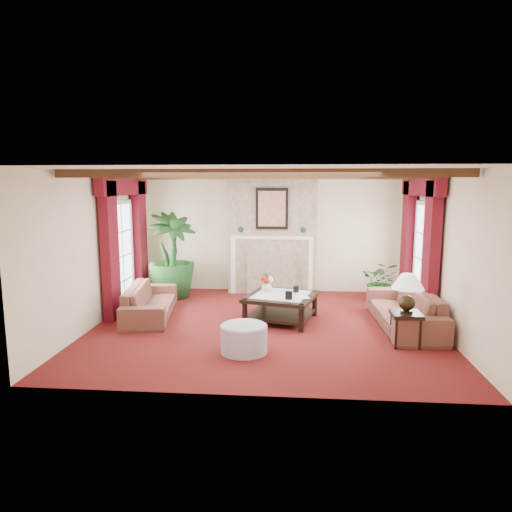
# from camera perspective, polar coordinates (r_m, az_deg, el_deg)

# --- Properties ---
(floor) EXTENTS (6.00, 6.00, 0.00)m
(floor) POSITION_cam_1_polar(r_m,az_deg,el_deg) (8.22, 1.14, -8.65)
(floor) COLOR #440E0C
(floor) RESTS_ON ground
(ceiling) EXTENTS (6.00, 6.00, 0.00)m
(ceiling) POSITION_cam_1_polar(r_m,az_deg,el_deg) (7.84, 1.21, 10.51)
(ceiling) COLOR white
(ceiling) RESTS_ON floor
(back_wall) EXTENTS (6.00, 0.02, 2.70)m
(back_wall) POSITION_cam_1_polar(r_m,az_deg,el_deg) (10.64, 2.09, 2.82)
(back_wall) COLOR beige
(back_wall) RESTS_ON ground
(left_wall) EXTENTS (0.02, 5.50, 2.70)m
(left_wall) POSITION_cam_1_polar(r_m,az_deg,el_deg) (8.64, -19.11, 0.90)
(left_wall) COLOR beige
(left_wall) RESTS_ON ground
(right_wall) EXTENTS (0.02, 5.50, 2.70)m
(right_wall) POSITION_cam_1_polar(r_m,az_deg,el_deg) (8.30, 22.33, 0.41)
(right_wall) COLOR beige
(right_wall) RESTS_ON ground
(ceiling_beams) EXTENTS (6.00, 3.00, 0.12)m
(ceiling_beams) POSITION_cam_1_polar(r_m,az_deg,el_deg) (7.84, 1.21, 10.08)
(ceiling_beams) COLOR #372311
(ceiling_beams) RESTS_ON ceiling
(fireplace) EXTENTS (2.00, 0.52, 2.70)m
(fireplace) POSITION_cam_1_polar(r_m,az_deg,el_deg) (10.39, 2.08, 10.13)
(fireplace) COLOR tan
(fireplace) RESTS_ON ground
(french_door_left) EXTENTS (0.10, 1.10, 2.16)m
(french_door_left) POSITION_cam_1_polar(r_m,az_deg,el_deg) (9.48, -16.76, 6.43)
(french_door_left) COLOR white
(french_door_left) RESTS_ON ground
(french_door_right) EXTENTS (0.10, 1.10, 2.16)m
(french_door_right) POSITION_cam_1_polar(r_m,az_deg,el_deg) (9.17, 20.57, 6.16)
(french_door_right) COLOR white
(french_door_right) RESTS_ON ground
(curtains_left) EXTENTS (0.20, 2.40, 2.55)m
(curtains_left) POSITION_cam_1_polar(r_m,az_deg,el_deg) (9.43, -16.24, 8.99)
(curtains_left) COLOR #470914
(curtains_left) RESTS_ON ground
(curtains_right) EXTENTS (0.20, 2.40, 2.55)m
(curtains_right) POSITION_cam_1_polar(r_m,az_deg,el_deg) (9.14, 20.04, 8.82)
(curtains_right) COLOR #470914
(curtains_right) RESTS_ON ground
(sofa_left) EXTENTS (2.20, 1.18, 0.79)m
(sofa_left) POSITION_cam_1_polar(r_m,az_deg,el_deg) (8.90, -13.09, -4.86)
(sofa_left) COLOR #3F1121
(sofa_left) RESTS_ON ground
(sofa_right) EXTENTS (2.32, 0.83, 0.89)m
(sofa_right) POSITION_cam_1_polar(r_m,az_deg,el_deg) (8.43, 18.10, -5.53)
(sofa_right) COLOR #3F1121
(sofa_right) RESTS_ON ground
(potted_palm) EXTENTS (2.92, 2.92, 1.05)m
(potted_palm) POSITION_cam_1_polar(r_m,az_deg,el_deg) (10.27, -10.42, -2.20)
(potted_palm) COLOR black
(potted_palm) RESTS_ON ground
(small_plant) EXTENTS (1.19, 1.24, 0.68)m
(small_plant) POSITION_cam_1_polar(r_m,az_deg,el_deg) (10.10, 15.34, -3.62)
(small_plant) COLOR black
(small_plant) RESTS_ON ground
(coffee_table) EXTENTS (1.45, 1.45, 0.48)m
(coffee_table) POSITION_cam_1_polar(r_m,az_deg,el_deg) (8.44, 3.14, -6.48)
(coffee_table) COLOR black
(coffee_table) RESTS_ON ground
(side_table) EXTENTS (0.58, 0.58, 0.53)m
(side_table) POSITION_cam_1_polar(r_m,az_deg,el_deg) (7.53, 18.18, -8.67)
(side_table) COLOR black
(side_table) RESTS_ON ground
(ottoman) EXTENTS (0.70, 0.70, 0.41)m
(ottoman) POSITION_cam_1_polar(r_m,az_deg,el_deg) (6.92, -1.52, -10.31)
(ottoman) COLOR #9F9FB4
(ottoman) RESTS_ON ground
(table_lamp) EXTENTS (0.49, 0.49, 0.62)m
(table_lamp) POSITION_cam_1_polar(r_m,az_deg,el_deg) (7.38, 18.40, -4.39)
(table_lamp) COLOR black
(table_lamp) RESTS_ON side_table
(flower_vase) EXTENTS (0.32, 0.33, 0.19)m
(flower_vase) POSITION_cam_1_polar(r_m,az_deg,el_deg) (8.64, 1.33, -3.80)
(flower_vase) COLOR silver
(flower_vase) RESTS_ON coffee_table
(book) EXTENTS (0.21, 0.12, 0.27)m
(book) POSITION_cam_1_polar(r_m,az_deg,el_deg) (8.14, 5.19, -4.34)
(book) COLOR black
(book) RESTS_ON coffee_table
(photo_frame_a) EXTENTS (0.12, 0.04, 0.16)m
(photo_frame_a) POSITION_cam_1_polar(r_m,az_deg,el_deg) (8.00, 4.12, -4.97)
(photo_frame_a) COLOR black
(photo_frame_a) RESTS_ON coffee_table
(photo_frame_b) EXTENTS (0.10, 0.05, 0.13)m
(photo_frame_b) POSITION_cam_1_polar(r_m,az_deg,el_deg) (8.53, 5.00, -4.21)
(photo_frame_b) COLOR black
(photo_frame_b) RESTS_ON coffee_table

